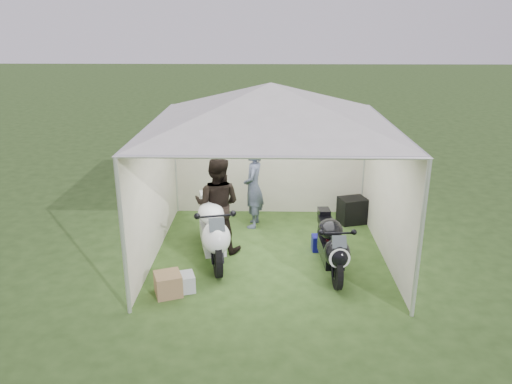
% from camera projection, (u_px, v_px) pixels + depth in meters
% --- Properties ---
extents(ground, '(80.00, 80.00, 0.00)m').
position_uv_depth(ground, '(269.00, 252.00, 8.96)').
color(ground, '#2C471A').
rests_on(ground, ground).
extents(canopy_tent, '(5.66, 5.66, 3.00)m').
position_uv_depth(canopy_tent, '(271.00, 109.00, 8.15)').
color(canopy_tent, silver).
rests_on(canopy_tent, ground).
extents(motorcycle_white, '(0.75, 2.04, 1.02)m').
position_uv_depth(motorcycle_white, '(213.00, 229.00, 8.50)').
color(motorcycle_white, black).
rests_on(motorcycle_white, ground).
extents(motorcycle_black, '(0.47, 1.80, 0.89)m').
position_uv_depth(motorcycle_black, '(332.00, 244.00, 8.10)').
color(motorcycle_black, black).
rests_on(motorcycle_black, ground).
extents(paddock_stand, '(0.39, 0.26, 0.28)m').
position_uv_depth(paddock_stand, '(322.00, 243.00, 8.99)').
color(paddock_stand, '#1917B5').
rests_on(paddock_stand, ground).
extents(person_dark_jacket, '(0.96, 0.81, 1.73)m').
position_uv_depth(person_dark_jacket, '(217.00, 205.00, 8.78)').
color(person_dark_jacket, black).
rests_on(person_dark_jacket, ground).
extents(person_blue_jacket, '(0.46, 0.64, 1.63)m').
position_uv_depth(person_blue_jacket, '(254.00, 187.00, 9.84)').
color(person_blue_jacket, slate).
rests_on(person_blue_jacket, ground).
extents(equipment_box, '(0.63, 0.56, 0.53)m').
position_uv_depth(equipment_box, '(352.00, 210.00, 10.19)').
color(equipment_box, black).
rests_on(equipment_box, ground).
extents(crate_0, '(0.48, 0.42, 0.27)m').
position_uv_depth(crate_0, '(181.00, 283.00, 7.64)').
color(crate_0, '#AEB3B8').
rests_on(crate_0, ground).
extents(crate_1, '(0.49, 0.49, 0.34)m').
position_uv_depth(crate_1, '(168.00, 284.00, 7.53)').
color(crate_1, olive).
rests_on(crate_1, ground).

